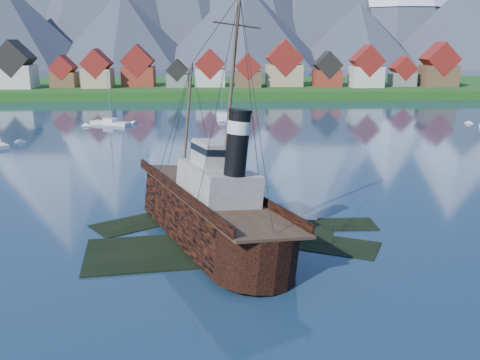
{
  "coord_description": "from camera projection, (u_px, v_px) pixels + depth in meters",
  "views": [
    {
      "loc": [
        0.74,
        -50.4,
        19.76
      ],
      "look_at": [
        3.1,
        6.0,
        5.0
      ],
      "focal_mm": 40.0,
      "sensor_mm": 36.0,
      "label": 1
    }
  ],
  "objects": [
    {
      "name": "shoal",
      "position": [
        229.0,
        239.0,
        55.93
      ],
      "size": [
        31.71,
        21.24,
        1.14
      ],
      "color": "black",
      "rests_on": "ground"
    },
    {
      "name": "ground",
      "position": [
        212.0,
        243.0,
        53.69
      ],
      "size": [
        1400.0,
        1400.0,
        0.0
      ],
      "primitive_type": "plane",
      "color": "#182F45",
      "rests_on": "ground"
    },
    {
      "name": "tugboat_wreck",
      "position": [
        207.0,
        205.0,
        55.72
      ],
      "size": [
        7.38,
        31.82,
        25.21
      ],
      "rotation": [
        0.0,
        0.11,
        0.39
      ],
      "color": "black",
      "rests_on": "ground"
    },
    {
      "name": "sailboat_c",
      "position": [
        110.0,
        124.0,
        129.09
      ],
      "size": [
        10.36,
        6.91,
        13.27
      ],
      "rotation": [
        0.0,
        0.0,
        1.11
      ],
      "color": "silver",
      "rests_on": "ground"
    },
    {
      "name": "seawall",
      "position": [
        215.0,
        101.0,
        181.29
      ],
      "size": [
        600.0,
        2.5,
        2.0
      ],
      "primitive_type": "cube",
      "color": "#3F3D38",
      "rests_on": "ground"
    },
    {
      "name": "sailboat_e",
      "position": [
        222.0,
        118.0,
        139.51
      ],
      "size": [
        3.01,
        10.95,
        12.62
      ],
      "rotation": [
        0.0,
        0.0,
        0.03
      ],
      "color": "silver",
      "rests_on": "ground"
    },
    {
      "name": "town",
      "position": [
        126.0,
        71.0,
        197.19
      ],
      "size": [
        250.96,
        16.69,
        17.3
      ],
      "color": "maroon",
      "rests_on": "ground"
    },
    {
      "name": "shore_bank",
      "position": [
        216.0,
        91.0,
        218.02
      ],
      "size": [
        600.0,
        80.0,
        3.2
      ],
      "primitive_type": "cube",
      "color": "#1B4B15",
      "rests_on": "ground"
    }
  ]
}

